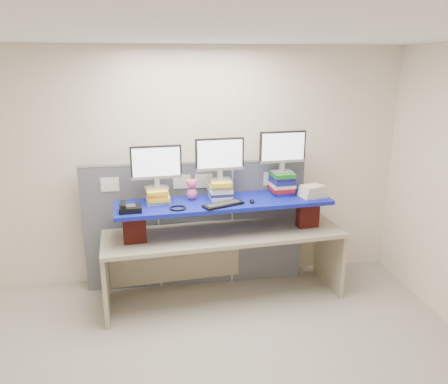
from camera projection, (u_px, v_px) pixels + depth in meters
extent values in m
cube|color=#F8E5CC|center=(214.00, 228.00, 3.29)|extent=(5.00, 4.00, 2.80)
cube|color=#B3AA9C|center=(215.00, 383.00, 3.68)|extent=(5.00, 4.00, 0.01)
cube|color=white|center=(212.00, 31.00, 2.89)|extent=(5.00, 4.00, 0.01)
cube|color=#525660|center=(121.00, 229.00, 5.04)|extent=(0.85, 0.05, 1.50)
cube|color=#525660|center=(196.00, 225.00, 5.16)|extent=(0.85, 0.05, 1.50)
cube|color=#525660|center=(267.00, 222.00, 5.28)|extent=(0.85, 0.05, 1.50)
cube|color=silver|center=(195.00, 162.00, 4.94)|extent=(2.60, 0.06, 0.03)
cube|color=white|center=(110.00, 184.00, 4.84)|extent=(0.20, 0.00, 0.16)
cube|color=white|center=(182.00, 182.00, 4.96)|extent=(0.20, 0.00, 0.16)
cube|color=white|center=(204.00, 181.00, 4.99)|extent=(0.20, 0.00, 0.16)
cube|color=white|center=(272.00, 178.00, 5.10)|extent=(0.20, 0.00, 0.16)
cube|color=tan|center=(224.00, 234.00, 4.82)|extent=(2.70, 1.01, 0.04)
cube|color=tan|center=(106.00, 280.00, 4.64)|extent=(0.11, 0.72, 0.76)
cube|color=tan|center=(329.00, 256.00, 5.23)|extent=(0.11, 0.72, 0.76)
cube|color=maroon|center=(134.00, 228.00, 4.51)|extent=(0.25, 0.15, 0.32)
cube|color=maroon|center=(308.00, 213.00, 4.94)|extent=(0.25, 0.15, 0.32)
cube|color=#090C76|center=(224.00, 203.00, 4.72)|extent=(2.37, 0.79, 0.04)
cube|color=#B9B8B1|center=(158.00, 200.00, 4.67)|extent=(0.27, 0.29, 0.04)
cube|color=yellow|center=(159.00, 197.00, 4.66)|extent=(0.24, 0.31, 0.04)
cube|color=orange|center=(157.00, 193.00, 4.65)|extent=(0.23, 0.31, 0.04)
cube|color=yellow|center=(156.00, 190.00, 4.63)|extent=(0.25, 0.31, 0.04)
cube|color=#B9B8B1|center=(220.00, 196.00, 4.80)|extent=(0.24, 0.30, 0.04)
cube|color=navy|center=(220.00, 193.00, 4.80)|extent=(0.24, 0.29, 0.03)
cube|color=#B9B8B1|center=(220.00, 189.00, 4.80)|extent=(0.26, 0.31, 0.04)
cube|color=#B9B8B1|center=(219.00, 186.00, 4.79)|extent=(0.26, 0.30, 0.05)
cube|color=yellow|center=(220.00, 182.00, 4.76)|extent=(0.24, 0.30, 0.04)
cube|color=navy|center=(281.00, 192.00, 4.97)|extent=(0.26, 0.30, 0.04)
cube|color=maroon|center=(281.00, 188.00, 4.96)|extent=(0.25, 0.29, 0.04)
cube|color=#B9B8B1|center=(282.00, 185.00, 4.94)|extent=(0.27, 0.29, 0.04)
cube|color=navy|center=(282.00, 181.00, 4.94)|extent=(0.26, 0.30, 0.04)
cube|color=navy|center=(282.00, 178.00, 4.94)|extent=(0.25, 0.30, 0.04)
cube|color=#1C691E|center=(282.00, 174.00, 4.92)|extent=(0.25, 0.30, 0.05)
cube|color=#A9A9AE|center=(157.00, 188.00, 4.62)|extent=(0.25, 0.17, 0.02)
cube|color=#A9A9AE|center=(157.00, 183.00, 4.61)|extent=(0.06, 0.05, 0.10)
cube|color=black|center=(156.00, 162.00, 4.54)|extent=(0.53, 0.09, 0.35)
cube|color=white|center=(156.00, 163.00, 4.52)|extent=(0.49, 0.05, 0.31)
cube|color=#A9A9AE|center=(220.00, 179.00, 4.76)|extent=(0.25, 0.17, 0.02)
cube|color=#A9A9AE|center=(220.00, 174.00, 4.74)|extent=(0.06, 0.05, 0.10)
cube|color=black|center=(220.00, 154.00, 4.68)|extent=(0.53, 0.09, 0.35)
cube|color=white|center=(220.00, 155.00, 4.66)|extent=(0.49, 0.05, 0.31)
cube|color=#A9A9AE|center=(282.00, 171.00, 4.91)|extent=(0.25, 0.17, 0.02)
cube|color=#A9A9AE|center=(282.00, 167.00, 4.89)|extent=(0.06, 0.05, 0.10)
cube|color=black|center=(283.00, 147.00, 4.83)|extent=(0.53, 0.09, 0.35)
cube|color=white|center=(283.00, 147.00, 4.81)|extent=(0.49, 0.05, 0.31)
cube|color=black|center=(223.00, 205.00, 4.55)|extent=(0.46, 0.31, 0.02)
cube|color=#2C2D2F|center=(223.00, 203.00, 4.54)|extent=(0.39, 0.24, 0.00)
ellipsoid|color=black|center=(252.00, 201.00, 4.65)|extent=(0.06, 0.10, 0.03)
cube|color=black|center=(130.00, 209.00, 4.38)|extent=(0.24, 0.22, 0.06)
cube|color=#2C2D2F|center=(130.00, 206.00, 4.37)|extent=(0.12, 0.12, 0.01)
cube|color=black|center=(123.00, 205.00, 4.35)|extent=(0.07, 0.20, 0.04)
torus|color=black|center=(178.00, 208.00, 4.45)|extent=(0.17, 0.17, 0.02)
ellipsoid|color=#DA5393|center=(192.00, 194.00, 4.74)|extent=(0.11, 0.10, 0.13)
sphere|color=#DA5393|center=(192.00, 184.00, 4.70)|extent=(0.10, 0.10, 0.10)
sphere|color=yellow|center=(187.00, 181.00, 4.69)|extent=(0.05, 0.05, 0.05)
sphere|color=yellow|center=(196.00, 181.00, 4.70)|extent=(0.05, 0.05, 0.05)
cube|color=beige|center=(312.00, 195.00, 4.86)|extent=(0.31, 0.27, 0.03)
cube|color=beige|center=(313.00, 192.00, 4.85)|extent=(0.30, 0.26, 0.03)
cube|color=beige|center=(313.00, 190.00, 4.84)|extent=(0.29, 0.25, 0.03)
cube|color=beige|center=(313.00, 187.00, 4.83)|extent=(0.27, 0.23, 0.03)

